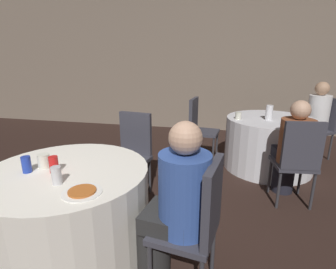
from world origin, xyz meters
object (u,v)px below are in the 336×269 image
object	(u,v)px
person_white_shirt	(313,122)
person_floral_shirt	(292,150)
chair_far_northeast	(321,123)
table_near	(71,212)
bottle_far	(269,113)
chair_near_east	(199,218)
soda_can_red	(54,164)
table_far	(269,143)
pizza_plate_near	(82,192)
person_blue_shirt	(174,208)
soda_can_blue	(26,164)
soda_can_silver	(56,175)
chair_near_north	(133,148)
chair_far_west	(199,124)
chair_far_south	(298,157)

from	to	relation	value
person_white_shirt	person_floral_shirt	bearing A→B (deg)	120.40
chair_far_northeast	table_near	bearing A→B (deg)	100.38
person_floral_shirt	bottle_far	world-z (taller)	person_floral_shirt
table_near	chair_near_east	world-z (taller)	chair_near_east
chair_far_northeast	soda_can_red	size ratio (longest dim) A/B	7.76
table_far	bottle_far	distance (m)	0.48
person_white_shirt	pizza_plate_near	size ratio (longest dim) A/B	4.74
person_blue_shirt	soda_can_blue	xyz separation A→B (m)	(-1.11, 0.05, 0.19)
pizza_plate_near	soda_can_silver	bearing A→B (deg)	161.13
chair_near_north	soda_can_silver	world-z (taller)	chair_near_north
chair_near_north	person_blue_shirt	size ratio (longest dim) A/B	0.80
chair_far_west	pizza_plate_near	world-z (taller)	chair_far_west
chair_far_northeast	soda_can_blue	xyz separation A→B (m)	(-2.89, -2.81, 0.23)
person_floral_shirt	soda_can_silver	world-z (taller)	person_floral_shirt
chair_near_north	bottle_far	world-z (taller)	chair_near_north
chair_near_east	chair_far_west	world-z (taller)	same
chair_far_west	bottle_far	distance (m)	1.02
chair_near_east	soda_can_red	bearing A→B (deg)	93.19
table_near	person_floral_shirt	xyz separation A→B (m)	(1.89, 1.27, 0.21)
chair_near_east	person_white_shirt	xyz separation A→B (m)	(1.47, 2.78, 0.03)
person_blue_shirt	soda_can_red	xyz separation A→B (m)	(-0.91, 0.09, 0.19)
chair_near_east	bottle_far	xyz separation A→B (m)	(0.72, 2.19, 0.26)
table_far	chair_far_northeast	distance (m)	1.04
soda_can_silver	chair_far_south	bearing A→B (deg)	35.67
chair_far_northeast	soda_can_silver	bearing A→B (deg)	103.33
chair_near_east	soda_can_silver	distance (m)	0.97
soda_can_red	person_floral_shirt	bearing A→B (deg)	34.19
chair_far_northeast	soda_can_blue	world-z (taller)	chair_far_northeast
chair_near_east	soda_can_silver	world-z (taller)	chair_near_east
person_blue_shirt	pizza_plate_near	xyz separation A→B (m)	(-0.56, -0.15, 0.13)
person_blue_shirt	chair_near_north	bearing A→B (deg)	40.06
table_far	chair_far_west	distance (m)	1.04
chair_far_northeast	soda_can_silver	world-z (taller)	chair_far_northeast
chair_near_east	chair_near_north	bearing A→B (deg)	45.05
table_far	person_white_shirt	size ratio (longest dim) A/B	1.01
person_white_shirt	soda_can_blue	distance (m)	3.86
table_far	person_blue_shirt	bearing A→B (deg)	-112.65
table_near	chair_near_north	world-z (taller)	chair_near_north
chair_far_south	chair_far_west	bearing A→B (deg)	128.17
table_near	pizza_plate_near	distance (m)	0.56
table_far	bottle_far	bearing A→B (deg)	-119.83
table_far	person_white_shirt	bearing A→B (deg)	35.52
chair_near_east	chair_far_west	bearing A→B (deg)	14.80
pizza_plate_near	soda_can_silver	size ratio (longest dim) A/B	2.06
chair_near_north	chair_near_east	bearing A→B (deg)	134.95
soda_can_blue	soda_can_silver	bearing A→B (deg)	-19.96
chair_far_south	person_blue_shirt	world-z (taller)	person_blue_shirt
chair_far_south	soda_can_red	xyz separation A→B (m)	(-1.97, -1.16, 0.23)
chair_far_south	soda_can_red	bearing A→B (deg)	-155.78
chair_near_north	chair_far_west	distance (m)	1.38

